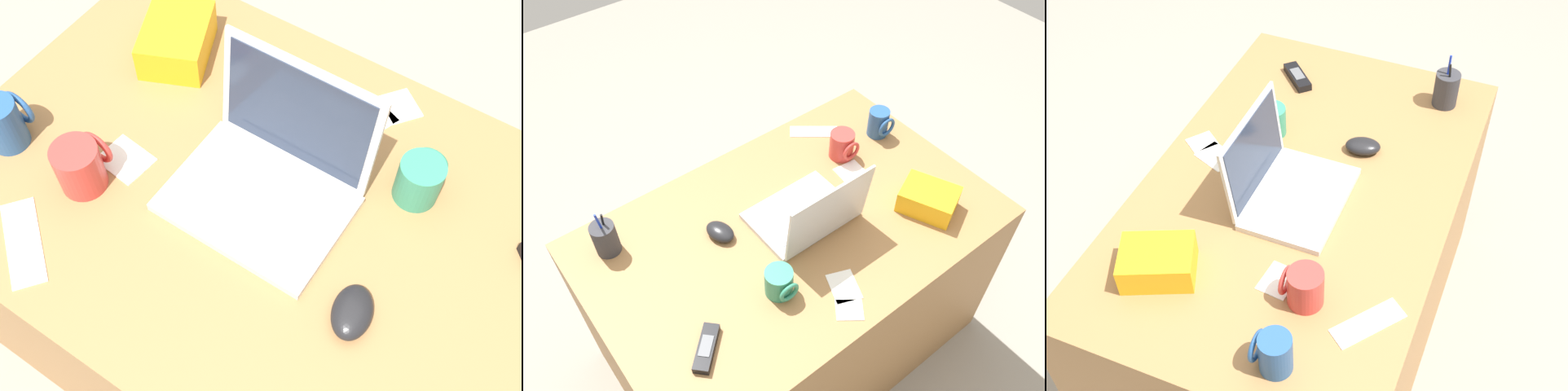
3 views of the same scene
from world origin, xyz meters
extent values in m
plane|color=gray|center=(0.00, 0.00, 0.00)|extent=(6.00, 6.00, 0.00)
cube|color=#9E7042|center=(0.00, 0.00, 0.36)|extent=(1.30, 0.83, 0.73)
cube|color=silver|center=(-0.05, -0.02, 0.73)|extent=(0.32, 0.23, 0.02)
cube|color=silver|center=(-0.05, 0.00, 0.74)|extent=(0.26, 0.12, 0.00)
cube|color=silver|center=(-0.05, -0.09, 0.74)|extent=(0.09, 0.05, 0.00)
cube|color=silver|center=(-0.05, 0.11, 0.86)|extent=(0.31, 0.03, 0.23)
cube|color=#283347|center=(-0.05, 0.11, 0.86)|extent=(0.28, 0.02, 0.20)
ellipsoid|color=black|center=(0.20, -0.11, 0.74)|extent=(0.09, 0.11, 0.04)
cylinder|color=#C63833|center=(-0.34, -0.15, 0.78)|extent=(0.09, 0.09, 0.10)
torus|color=#C63833|center=(-0.34, -0.10, 0.78)|extent=(0.07, 0.01, 0.07)
cylinder|color=#338C6B|center=(0.18, 0.16, 0.77)|extent=(0.08, 0.08, 0.09)
torus|color=#338C6B|center=(0.18, 0.21, 0.77)|extent=(0.07, 0.01, 0.07)
cylinder|color=#26518C|center=(-0.53, -0.16, 0.78)|extent=(0.08, 0.08, 0.11)
torus|color=#26518C|center=(-0.53, -0.12, 0.78)|extent=(0.08, 0.01, 0.08)
cube|color=black|center=(0.44, 0.19, 0.74)|extent=(0.13, 0.13, 0.02)
cube|color=#595B60|center=(0.44, 0.19, 0.75)|extent=(0.07, 0.07, 0.00)
cylinder|color=#333338|center=(0.50, -0.27, 0.78)|extent=(0.07, 0.07, 0.11)
cylinder|color=#1933B2|center=(0.50, -0.27, 0.82)|extent=(0.02, 0.01, 0.15)
cylinder|color=black|center=(0.49, -0.28, 0.81)|extent=(0.01, 0.02, 0.13)
cube|color=#F2AD19|center=(-0.40, 0.21, 0.76)|extent=(0.19, 0.21, 0.08)
cube|color=white|center=(-0.35, -0.31, 0.73)|extent=(0.18, 0.16, 0.00)
cube|color=white|center=(0.06, 0.34, 0.73)|extent=(0.10, 0.10, 0.00)
cube|color=white|center=(0.02, 0.27, 0.73)|extent=(0.11, 0.13, 0.00)
cube|color=white|center=(-0.32, -0.07, 0.73)|extent=(0.10, 0.09, 0.00)
camera|label=1|loc=(0.30, -0.53, 1.76)|focal=45.44mm
camera|label=2|loc=(0.70, 0.86, 2.09)|focal=37.99mm
camera|label=3|loc=(-1.22, -0.51, 2.06)|focal=47.33mm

